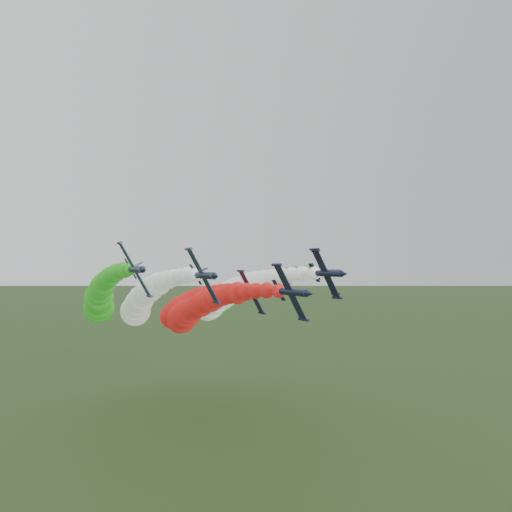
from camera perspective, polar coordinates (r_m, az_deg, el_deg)
The scene contains 7 objects.
ground at distance 98.67m, azimuth -2.37°, elevation -26.18°, with size 3000.00×3000.00×0.00m, color #355224.
jet_lead at distance 129.68m, azimuth -7.30°, elevation -6.35°, with size 13.19×83.37×20.20m.
jet_inner_left at distance 134.20m, azimuth -12.92°, elevation -5.07°, with size 13.87×84.05×20.88m.
jet_inner_right at distance 138.16m, azimuth -3.77°, elevation -4.81°, with size 13.45×83.63×20.46m.
jet_outer_left at distance 138.82m, azimuth -17.37°, elevation -4.65°, with size 13.95×84.13×20.96m.
jet_outer_right at distance 149.68m, azimuth -2.88°, elevation -4.52°, with size 13.43×83.61×20.44m.
jet_trail at distance 151.89m, azimuth -8.40°, elevation -5.92°, with size 13.54×83.72×20.56m.
Camera 1 is at (-37.17, -81.21, 41.94)m, focal length 35.00 mm.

